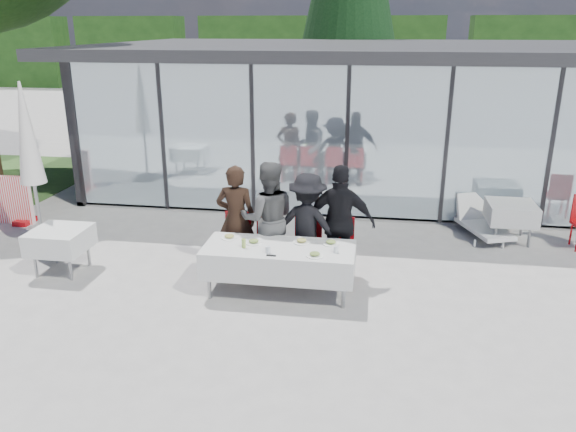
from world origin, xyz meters
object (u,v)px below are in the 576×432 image
object	(u,v)px
diner_b	(268,218)
plate_c	(302,241)
diner_d	(340,223)
spare_table_right	(511,213)
juice_bottle	(244,243)
plate_a	(229,237)
diner_chair_b	(269,241)
diner_chair_c	(307,243)
diner_c	(307,225)
plate_b	(254,242)
market_umbrella	(28,144)
diner_chair_d	(340,245)
plate_d	(331,243)
lounger	(480,222)
dining_table	(279,260)
diner_chair_a	(237,239)
plate_extra	(315,255)
folded_eyeglasses	(271,256)
spare_table_left	(60,240)
diner_a	(236,219)

from	to	relation	value
diner_b	plate_c	xyz separation A→B (m)	(0.61, -0.51, -0.16)
diner_d	spare_table_right	size ratio (longest dim) A/B	2.16
juice_bottle	plate_a	bearing A→B (deg)	132.69
diner_chair_b	diner_d	size ratio (longest dim) A/B	0.52
diner_b	juice_bottle	size ratio (longest dim) A/B	13.67
diner_chair_c	juice_bottle	size ratio (longest dim) A/B	7.12
diner_c	plate_b	distance (m)	0.98
diner_b	diner_chair_c	distance (m)	0.75
market_umbrella	plate_b	bearing A→B (deg)	-13.60
juice_bottle	diner_c	bearing A→B (deg)	44.20
market_umbrella	juice_bottle	bearing A→B (deg)	-16.39
diner_b	diner_chair_d	xyz separation A→B (m)	(1.16, 0.03, -0.40)
diner_chair_d	plate_d	world-z (taller)	diner_chair_d
diner_d	plate_c	distance (m)	0.76
diner_chair_c	market_umbrella	world-z (taller)	market_umbrella
diner_b	diner_c	size ratio (longest dim) A/B	1.10
plate_a	diner_chair_b	bearing A→B (deg)	45.00
diner_chair_b	diner_chair_d	bearing A→B (deg)	0.00
diner_b	lounger	xyz separation A→B (m)	(3.74, 2.37, -0.68)
diner_c	plate_d	bearing A→B (deg)	143.42
diner_chair_c	plate_d	distance (m)	0.71
diner_b	spare_table_right	bearing A→B (deg)	-165.65
diner_b	market_umbrella	world-z (taller)	market_umbrella
lounger	diner_chair_c	bearing A→B (deg)	-142.96
diner_b	plate_b	xyz separation A→B (m)	(-0.10, -0.64, -0.16)
plate_d	diner_chair_b	bearing A→B (deg)	153.49
diner_chair_d	diner_chair_b	bearing A→B (deg)	180.00
dining_table	diner_d	distance (m)	1.19
lounger	diner_b	bearing A→B (deg)	-147.61
dining_table	plate_a	xyz separation A→B (m)	(-0.82, 0.23, 0.24)
diner_b	plate_c	bearing A→B (deg)	128.18
diner_chair_a	plate_extra	bearing A→B (deg)	-36.35
plate_extra	market_umbrella	world-z (taller)	market_umbrella
plate_c	plate_extra	distance (m)	0.55
dining_table	folded_eyeglasses	bearing A→B (deg)	-98.02
market_umbrella	diner_chair_d	bearing A→B (deg)	-3.54
spare_table_right	diner_chair_a	bearing A→B (deg)	-156.34
dining_table	juice_bottle	bearing A→B (deg)	-168.04
diner_chair_b	spare_table_left	bearing A→B (deg)	-170.90
spare_table_right	folded_eyeglasses	bearing A→B (deg)	-141.21
diner_d	plate_a	size ratio (longest dim) A/B	7.32
plate_d	diner_c	bearing A→B (deg)	130.19
diner_chair_b	lounger	distance (m)	4.42
diner_chair_a	juice_bottle	size ratio (longest dim) A/B	7.12
diner_c	plate_b	bearing A→B (deg)	54.13
diner_d	plate_c	size ratio (longest dim) A/B	7.32
juice_bottle	lounger	xyz separation A→B (m)	(3.95, 3.20, -0.56)
diner_a	plate_d	bearing A→B (deg)	163.07
lounger	dining_table	bearing A→B (deg)	-138.07
diner_d	diner_chair_c	bearing A→B (deg)	0.26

